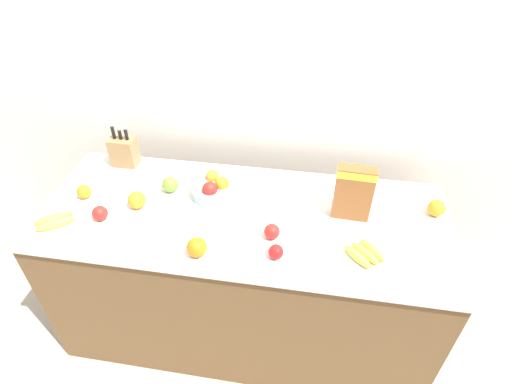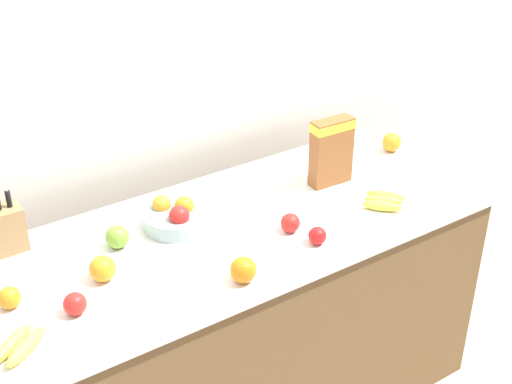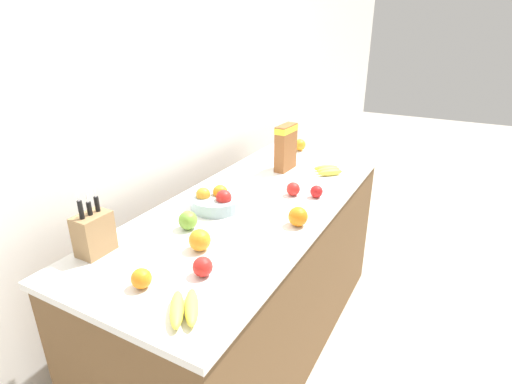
% 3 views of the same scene
% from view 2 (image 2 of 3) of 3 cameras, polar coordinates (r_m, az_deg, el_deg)
% --- Properties ---
extents(wall_back, '(9.00, 0.06, 2.60)m').
position_cam_2_polar(wall_back, '(2.92, -8.55, 8.96)').
color(wall_back, silver).
rests_on(wall_back, ground_plane).
extents(counter, '(1.99, 0.79, 0.92)m').
position_cam_2_polar(counter, '(2.88, -1.83, -10.54)').
color(counter, brown).
rests_on(counter, ground_plane).
extents(knife_block, '(0.14, 0.09, 0.26)m').
position_cam_2_polar(knife_block, '(2.59, -19.56, -2.83)').
color(knife_block, '#937047').
rests_on(knife_block, counter).
extents(cereal_box, '(0.18, 0.08, 0.28)m').
position_cam_2_polar(cereal_box, '(2.84, 6.06, 3.45)').
color(cereal_box, brown).
rests_on(cereal_box, counter).
extents(fruit_bowl, '(0.25, 0.25, 0.11)m').
position_cam_2_polar(fruit_bowl, '(2.61, -6.40, -1.93)').
color(fruit_bowl, '#99B2B7').
rests_on(fruit_bowl, counter).
extents(banana_bunch_left, '(0.20, 0.17, 0.04)m').
position_cam_2_polar(banana_bunch_left, '(2.18, -18.41, -11.53)').
color(banana_bunch_left, yellow).
rests_on(banana_bunch_left, counter).
extents(banana_bunch_right, '(0.19, 0.19, 0.04)m').
position_cam_2_polar(banana_bunch_right, '(2.78, 10.21, -0.69)').
color(banana_bunch_right, yellow).
rests_on(banana_bunch_right, counter).
extents(apple_by_knife_block, '(0.07, 0.07, 0.07)m').
position_cam_2_polar(apple_by_knife_block, '(2.26, -14.29, -8.66)').
color(apple_by_knife_block, red).
rests_on(apple_by_knife_block, counter).
extents(apple_front, '(0.07, 0.07, 0.07)m').
position_cam_2_polar(apple_front, '(2.51, 4.93, -3.50)').
color(apple_front, red).
rests_on(apple_front, counter).
extents(apple_rear, '(0.08, 0.08, 0.08)m').
position_cam_2_polar(apple_rear, '(2.53, -11.04, -3.54)').
color(apple_rear, '#6B9E33').
rests_on(apple_rear, counter).
extents(apple_middle, '(0.07, 0.07, 0.07)m').
position_cam_2_polar(apple_middle, '(2.57, 2.76, -2.48)').
color(apple_middle, red).
rests_on(apple_middle, counter).
extents(orange_mid_right, '(0.07, 0.07, 0.07)m').
position_cam_2_polar(orange_mid_right, '(2.34, -19.12, -7.99)').
color(orange_mid_right, orange).
rests_on(orange_mid_right, counter).
extents(orange_front_right, '(0.09, 0.09, 0.09)m').
position_cam_2_polar(orange_front_right, '(2.32, -1.02, -6.24)').
color(orange_front_right, orange).
rests_on(orange_front_right, counter).
extents(orange_front_left, '(0.09, 0.09, 0.09)m').
position_cam_2_polar(orange_front_left, '(2.37, -12.18, -6.01)').
color(orange_front_left, orange).
rests_on(orange_front_left, counter).
extents(orange_by_cereal, '(0.08, 0.08, 0.08)m').
position_cam_2_polar(orange_by_cereal, '(3.19, 10.78, 3.92)').
color(orange_by_cereal, orange).
rests_on(orange_by_cereal, counter).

